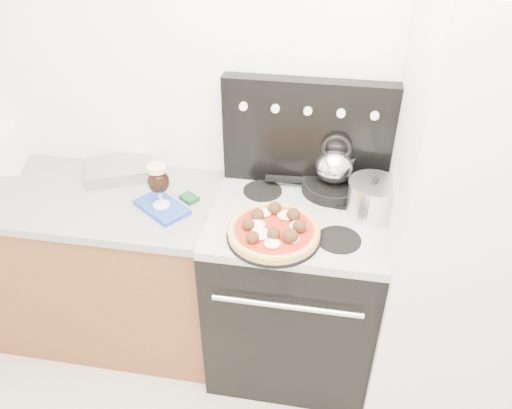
% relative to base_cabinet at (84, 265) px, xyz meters
% --- Properties ---
extents(room_shell, '(3.52, 3.01, 2.52)m').
position_rel_base_cabinet_xyz_m(room_shell, '(1.02, -0.91, 0.82)').
color(room_shell, beige).
rests_on(room_shell, ground).
extents(base_cabinet, '(1.45, 0.60, 0.86)m').
position_rel_base_cabinet_xyz_m(base_cabinet, '(0.00, 0.00, 0.00)').
color(base_cabinet, brown).
rests_on(base_cabinet, ground).
extents(countertop, '(1.48, 0.63, 0.04)m').
position_rel_base_cabinet_xyz_m(countertop, '(0.00, 0.00, 0.45)').
color(countertop, gray).
rests_on(countertop, base_cabinet).
extents(stove_body, '(0.76, 0.65, 0.88)m').
position_rel_base_cabinet_xyz_m(stove_body, '(1.10, -0.02, 0.01)').
color(stove_body, black).
rests_on(stove_body, ground).
extents(cooktop, '(0.76, 0.65, 0.04)m').
position_rel_base_cabinet_xyz_m(cooktop, '(1.10, -0.02, 0.47)').
color(cooktop, '#ADADB2').
rests_on(cooktop, stove_body).
extents(backguard, '(0.76, 0.08, 0.50)m').
position_rel_base_cabinet_xyz_m(backguard, '(1.10, 0.25, 0.74)').
color(backguard, black).
rests_on(backguard, cooktop).
extents(fridge, '(0.64, 0.68, 1.90)m').
position_rel_base_cabinet_xyz_m(fridge, '(1.80, -0.05, 0.52)').
color(fridge, silver).
rests_on(fridge, ground).
extents(foil_sheet, '(0.36, 0.32, 0.06)m').
position_rel_base_cabinet_xyz_m(foil_sheet, '(0.21, 0.18, 0.50)').
color(foil_sheet, silver).
rests_on(foil_sheet, countertop).
extents(oven_mitt, '(0.28, 0.26, 0.02)m').
position_rel_base_cabinet_xyz_m(oven_mitt, '(0.50, -0.06, 0.48)').
color(oven_mitt, '#2243A0').
rests_on(oven_mitt, countertop).
extents(beer_glass, '(0.11, 0.11, 0.21)m').
position_rel_base_cabinet_xyz_m(beer_glass, '(0.50, -0.06, 0.59)').
color(beer_glass, black).
rests_on(beer_glass, oven_mitt).
extents(pizza_pan, '(0.42, 0.42, 0.01)m').
position_rel_base_cabinet_xyz_m(pizza_pan, '(1.02, -0.20, 0.50)').
color(pizza_pan, black).
rests_on(pizza_pan, cooktop).
extents(pizza, '(0.42, 0.42, 0.05)m').
position_rel_base_cabinet_xyz_m(pizza, '(1.02, -0.20, 0.53)').
color(pizza, gold).
rests_on(pizza, pizza_pan).
extents(skillet, '(0.30, 0.30, 0.05)m').
position_rel_base_cabinet_xyz_m(skillet, '(1.24, 0.18, 0.52)').
color(skillet, black).
rests_on(skillet, cooktop).
extents(tea_kettle, '(0.22, 0.22, 0.20)m').
position_rel_base_cabinet_xyz_m(tea_kettle, '(1.24, 0.18, 0.64)').
color(tea_kettle, white).
rests_on(tea_kettle, skillet).
extents(stock_pot, '(0.26, 0.26, 0.15)m').
position_rel_base_cabinet_xyz_m(stock_pot, '(1.41, 0.03, 0.57)').
color(stock_pot, silver).
rests_on(stock_pot, cooktop).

